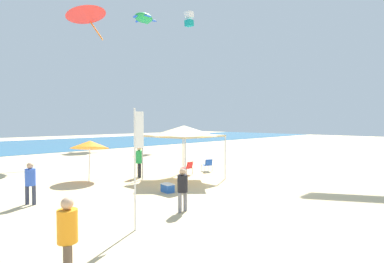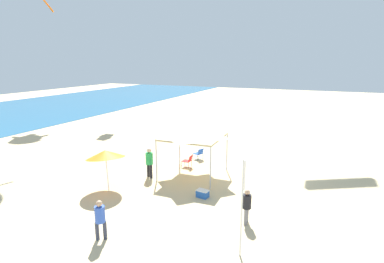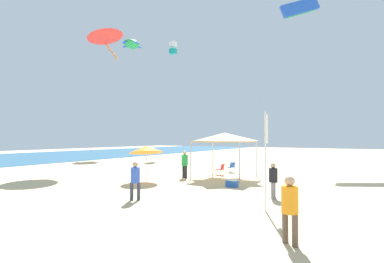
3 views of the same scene
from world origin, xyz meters
name	(u,v)px [view 1 (image 1 of 3)]	position (x,y,z in m)	size (l,w,h in m)	color
ground	(265,184)	(0.00, 0.00, -0.05)	(120.00, 120.00, 0.10)	#D6BC8C
ocean_strip	(31,145)	(0.00, 36.11, 0.01)	(120.00, 24.78, 0.02)	#28668E
canopy_tent	(184,131)	(-2.38, 3.81, 2.72)	(3.44, 3.52, 3.05)	#B7B7BC
beach_umbrella	(90,144)	(-6.23, 7.35, 1.99)	(2.16, 2.14, 2.46)	silver
folding_chair_right_of_tent	(188,167)	(-1.19, 4.70, 0.47)	(0.55, 0.63, 0.82)	black
folding_chair_near_cooler	(208,164)	(0.61, 4.67, 0.47)	(0.73, 0.78, 0.82)	black
cooler_box	(168,188)	(-5.12, 2.08, 0.20)	(0.50, 0.67, 0.40)	blue
banner_flag	(136,157)	(-9.02, -0.99, 2.22)	(0.36, 0.06, 3.68)	silver
person_kite_handler	(183,186)	(-6.76, -0.64, 0.93)	(0.42, 0.38, 1.58)	slate
person_watching_sky	(139,159)	(-3.82, 6.08, 1.08)	(0.44, 0.45, 1.84)	black
person_near_umbrella	(67,232)	(-11.75, -2.41, 1.01)	(0.41, 0.42, 1.73)	brown
person_by_tent	(30,180)	(-10.30, 4.33, 0.98)	(0.40, 0.40, 1.67)	#33384C
kite_box_white	(189,19)	(15.55, 21.28, 17.23)	(1.01, 0.94, 2.01)	white
kite_turtle_green	(144,18)	(12.64, 27.60, 18.13)	(4.13, 4.14, 1.30)	green
kite_delta_red	(85,12)	(-1.60, 16.95, 12.84)	(4.58, 4.61, 2.92)	red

